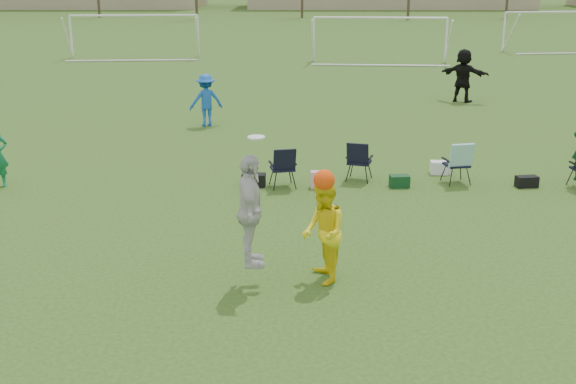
{
  "coord_description": "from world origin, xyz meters",
  "views": [
    {
      "loc": [
        -0.61,
        -8.66,
        4.85
      ],
      "look_at": [
        -0.74,
        3.06,
        1.25
      ],
      "focal_mm": 45.0,
      "sensor_mm": 36.0,
      "label": 1
    }
  ],
  "objects_px": {
    "goal_mid": "(380,27)",
    "goal_right": "(560,20)",
    "fielder_blue": "(206,100)",
    "fielder_black": "(463,75)",
    "goal_left": "(134,24)",
    "center_contest": "(289,221)"
  },
  "relations": [
    {
      "from": "fielder_blue",
      "to": "goal_left",
      "type": "relative_size",
      "value": 0.23
    },
    {
      "from": "goal_mid",
      "to": "goal_right",
      "type": "bearing_deg",
      "value": 30.57
    },
    {
      "from": "fielder_black",
      "to": "goal_mid",
      "type": "height_order",
      "value": "goal_mid"
    },
    {
      "from": "fielder_black",
      "to": "goal_mid",
      "type": "xyz_separation_m",
      "value": [
        -1.81,
        12.84,
        0.91
      ]
    },
    {
      "from": "goal_mid",
      "to": "fielder_black",
      "type": "bearing_deg",
      "value": -77.99
    },
    {
      "from": "fielder_blue",
      "to": "fielder_black",
      "type": "bearing_deg",
      "value": -175.17
    },
    {
      "from": "goal_right",
      "to": "fielder_black",
      "type": "bearing_deg",
      "value": -126.42
    },
    {
      "from": "goal_left",
      "to": "fielder_black",
      "type": "bearing_deg",
      "value": -48.19
    },
    {
      "from": "fielder_blue",
      "to": "center_contest",
      "type": "xyz_separation_m",
      "value": [
        2.82,
        -12.44,
        0.23
      ]
    },
    {
      "from": "fielder_blue",
      "to": "fielder_black",
      "type": "distance_m",
      "value": 10.44
    },
    {
      "from": "fielder_blue",
      "to": "goal_left",
      "type": "bearing_deg",
      "value": -93.31
    },
    {
      "from": "goal_mid",
      "to": "goal_right",
      "type": "relative_size",
      "value": 1.01
    },
    {
      "from": "goal_right",
      "to": "goal_left",
      "type": "bearing_deg",
      "value": -179.25
    },
    {
      "from": "fielder_blue",
      "to": "goal_right",
      "type": "bearing_deg",
      "value": -151.41
    },
    {
      "from": "center_contest",
      "to": "goal_mid",
      "type": "distance_m",
      "value": 30.31
    },
    {
      "from": "goal_left",
      "to": "goal_right",
      "type": "bearing_deg",
      "value": 3.75
    },
    {
      "from": "center_contest",
      "to": "goal_right",
      "type": "xyz_separation_m",
      "value": [
        16.72,
        35.93,
        0.85
      ]
    },
    {
      "from": "fielder_blue",
      "to": "fielder_black",
      "type": "height_order",
      "value": "fielder_black"
    },
    {
      "from": "goal_left",
      "to": "center_contest",
      "type": "bearing_deg",
      "value": -78.79
    },
    {
      "from": "fielder_black",
      "to": "goal_left",
      "type": "xyz_separation_m",
      "value": [
        -15.81,
        14.84,
        0.91
      ]
    },
    {
      "from": "fielder_blue",
      "to": "goal_right",
      "type": "relative_size",
      "value": 0.23
    },
    {
      "from": "center_contest",
      "to": "fielder_black",
      "type": "bearing_deg",
      "value": 69.12
    }
  ]
}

